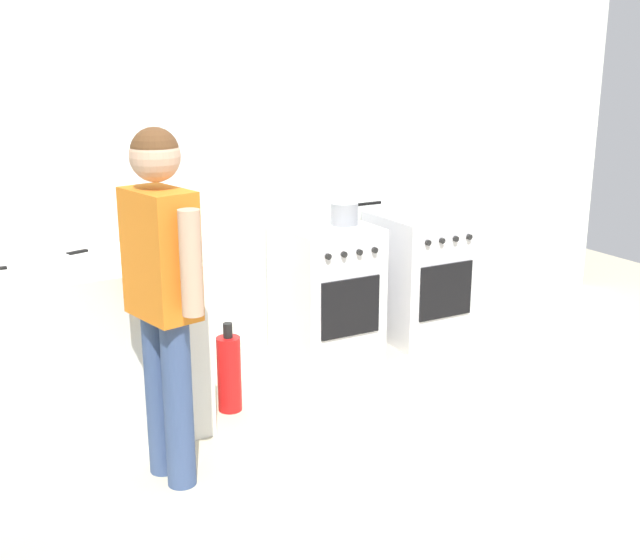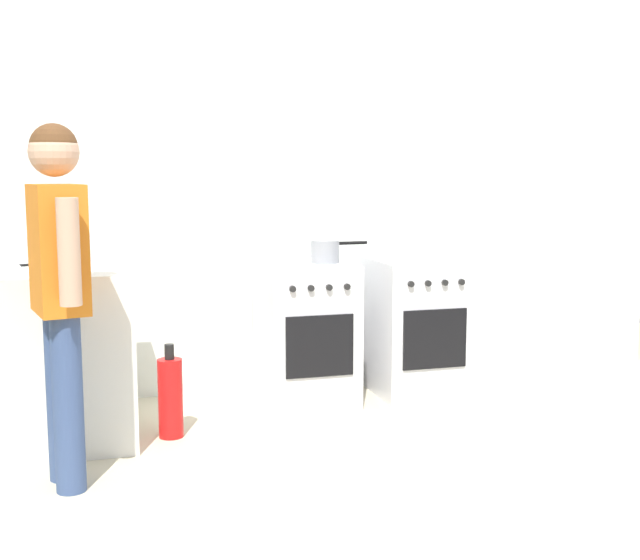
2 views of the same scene
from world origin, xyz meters
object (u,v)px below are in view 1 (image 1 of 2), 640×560
oven_left (326,291)px  pot (345,214)px  oven_right (418,276)px  knife_paring (1,268)px  knife_bread (58,256)px  person (162,280)px  fire_extinguisher (229,373)px

oven_left → pot: size_ratio=2.42×
oven_right → oven_left: bearing=-180.0°
pot → knife_paring: size_ratio=1.67×
knife_bread → person: (0.27, -0.81, 0.04)m
person → fire_extinguisher: 1.04m
pot → fire_extinguisher: 1.29m
person → fire_extinguisher: size_ratio=3.19×
person → knife_bread: bearing=108.5°
oven_left → oven_right: 0.72m
person → pot: bearing=33.2°
person → fire_extinguisher: person is taller
knife_paring → person: bearing=-51.7°
pot → fire_extinguisher: bearing=-155.7°
knife_paring → fire_extinguisher: size_ratio=0.42×
fire_extinguisher → oven_right: bearing=16.7°
knife_paring → person: (0.56, -0.70, 0.04)m
knife_bread → person: 0.86m
knife_paring → fire_extinguisher: (1.07, -0.17, -0.69)m
pot → knife_paring: 2.07m
knife_bread → fire_extinguisher: 1.08m
oven_right → person: 2.39m
oven_right → knife_bread: 2.43m
oven_left → knife_bread: size_ratio=2.47×
pot → person: 1.79m
oven_right → fire_extinguisher: bearing=-163.3°
oven_right → person: person is taller
oven_right → person: (-2.10, -1.01, 0.52)m
pot → person: person is taller
person → fire_extinguisher: (0.51, 0.54, -0.73)m
person → knife_paring: bearing=128.3°
oven_left → fire_extinguisher: size_ratio=1.70×
oven_left → knife_paring: 2.02m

